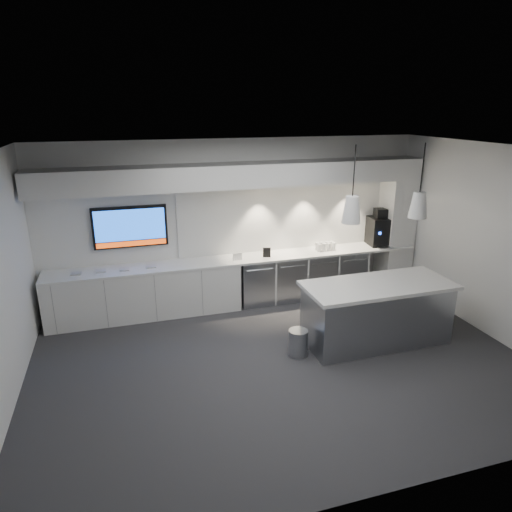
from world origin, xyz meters
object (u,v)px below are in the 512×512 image
object	(u,v)px
island	(376,313)
coffee_machine	(379,230)
wall_tv	(130,227)
bin	(298,343)

from	to	relation	value
island	coffee_machine	world-z (taller)	coffee_machine
wall_tv	coffee_machine	distance (m)	4.74
wall_tv	island	size ratio (longest dim) A/B	0.54
island	bin	distance (m)	1.34
island	coffee_machine	size ratio (longest dim) A/B	3.15
island	bin	bearing A→B (deg)	-178.32
wall_tv	bin	xyz separation A→B (m)	(2.21, -2.31, -1.36)
wall_tv	coffee_machine	world-z (taller)	wall_tv
wall_tv	coffee_machine	size ratio (longest dim) A/B	1.71
coffee_machine	island	bearing A→B (deg)	-113.37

